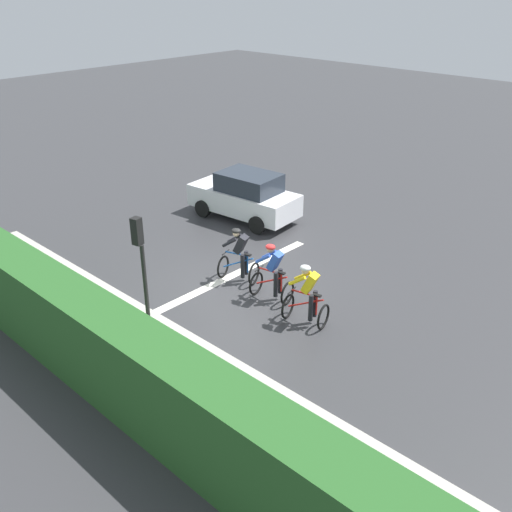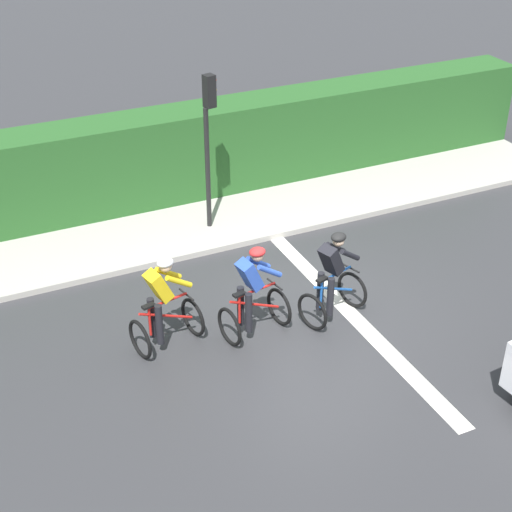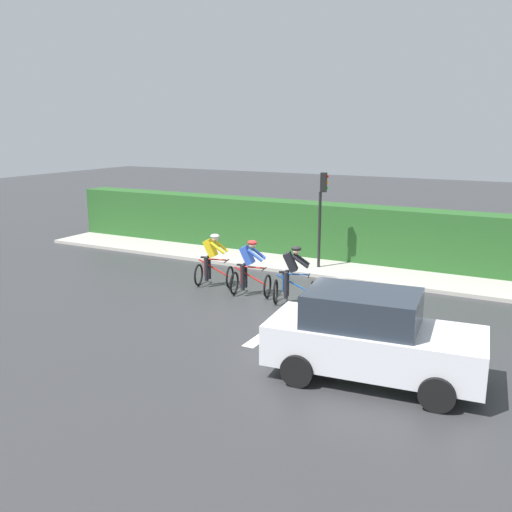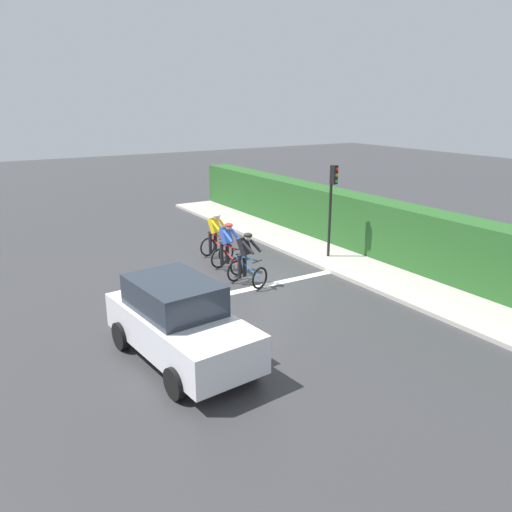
{
  "view_description": "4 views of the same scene",
  "coord_description": "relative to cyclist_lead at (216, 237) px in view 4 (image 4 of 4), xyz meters",
  "views": [
    {
      "loc": [
        10.49,
        10.55,
        8.23
      ],
      "look_at": [
        -0.54,
        0.16,
        0.79
      ],
      "focal_mm": 40.84,
      "sensor_mm": 36.0,
      "label": 1
    },
    {
      "loc": [
        -9.76,
        5.72,
        7.93
      ],
      "look_at": [
        0.77,
        0.83,
        0.99
      ],
      "focal_mm": 54.49,
      "sensor_mm": 36.0,
      "label": 2
    },
    {
      "loc": [
        -13.79,
        -6.22,
        4.86
      ],
      "look_at": [
        0.65,
        1.42,
        1.03
      ],
      "focal_mm": 39.22,
      "sensor_mm": 36.0,
      "label": 3
    },
    {
      "loc": [
        -7.62,
        -12.86,
        5.42
      ],
      "look_at": [
        0.24,
        -0.05,
        0.82
      ],
      "focal_mm": 35.71,
      "sensor_mm": 36.0,
      "label": 4
    }
  ],
  "objects": [
    {
      "name": "stone_wall_low",
      "position": [
        4.75,
        -0.72,
        -0.52
      ],
      "size": [
        0.44,
        20.4,
        0.54
      ],
      "primitive_type": "cube",
      "color": "gray",
      "rests_on": "ground"
    },
    {
      "name": "traffic_light_near_crossing",
      "position": [
        3.39,
        -2.2,
        1.43
      ],
      "size": [
        0.24,
        0.31,
        3.34
      ],
      "color": "black",
      "rests_on": "ground"
    },
    {
      "name": "car_white",
      "position": [
        -4.05,
        -6.15,
        0.08
      ],
      "size": [
        2.19,
        4.25,
        1.76
      ],
      "color": "silver",
      "rests_on": "ground"
    },
    {
      "name": "cyclist_mid",
      "position": [
        -0.45,
        -2.89,
        0.0
      ],
      "size": [
        0.97,
        1.23,
        1.66
      ],
      "color": "black",
      "rests_on": "ground"
    },
    {
      "name": "ground_plane",
      "position": [
        -0.27,
        -2.72,
        -0.8
      ],
      "size": [
        80.0,
        80.0,
        0.0
      ],
      "primitive_type": "plane",
      "color": "#333335"
    },
    {
      "name": "cyclist_lead",
      "position": [
        0.0,
        0.0,
        0.0
      ],
      "size": [
        0.9,
        1.2,
        1.66
      ],
      "color": "black",
      "rests_on": "ground"
    },
    {
      "name": "sidewalk_kerb",
      "position": [
        3.85,
        -0.72,
        -0.74
      ],
      "size": [
        2.8,
        20.4,
        0.12
      ],
      "primitive_type": "cube",
      "color": "#ADA89E",
      "rests_on": "ground"
    },
    {
      "name": "road_marking_stop_line",
      "position": [
        -0.27,
        -3.27,
        -0.79
      ],
      "size": [
        7.0,
        0.3,
        0.01
      ],
      "primitive_type": "cube",
      "color": "silver",
      "rests_on": "ground"
    },
    {
      "name": "cyclist_second",
      "position": [
        -0.31,
        -1.45,
        0.0
      ],
      "size": [
        0.86,
        1.18,
        1.66
      ],
      "color": "black",
      "rests_on": "ground"
    },
    {
      "name": "hedge_wall",
      "position": [
        5.05,
        -0.72,
        0.24
      ],
      "size": [
        1.1,
        20.4,
        2.07
      ],
      "primitive_type": "cube",
      "color": "#265623",
      "rests_on": "ground"
    }
  ]
}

